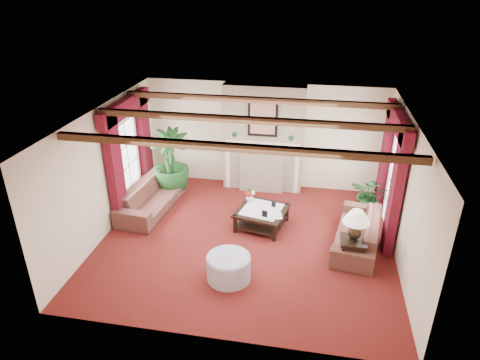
% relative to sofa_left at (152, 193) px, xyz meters
% --- Properties ---
extents(floor, '(6.00, 6.00, 0.00)m').
position_rel_sofa_left_xyz_m(floor, '(2.41, -0.92, -0.43)').
color(floor, '#4A0D0E').
rests_on(floor, ground).
extents(ceiling, '(6.00, 6.00, 0.00)m').
position_rel_sofa_left_xyz_m(ceiling, '(2.41, -0.92, 2.27)').
color(ceiling, white).
rests_on(ceiling, floor).
extents(back_wall, '(6.00, 0.02, 2.70)m').
position_rel_sofa_left_xyz_m(back_wall, '(2.41, 1.83, 0.92)').
color(back_wall, beige).
rests_on(back_wall, ground).
extents(left_wall, '(0.02, 5.50, 2.70)m').
position_rel_sofa_left_xyz_m(left_wall, '(-0.59, -0.92, 0.92)').
color(left_wall, beige).
rests_on(left_wall, ground).
extents(right_wall, '(0.02, 5.50, 2.70)m').
position_rel_sofa_left_xyz_m(right_wall, '(5.41, -0.92, 0.92)').
color(right_wall, beige).
rests_on(right_wall, ground).
extents(ceiling_beams, '(6.00, 3.00, 0.12)m').
position_rel_sofa_left_xyz_m(ceiling_beams, '(2.41, -0.92, 2.21)').
color(ceiling_beams, '#3C2613').
rests_on(ceiling_beams, ceiling).
extents(fireplace, '(2.00, 0.52, 2.70)m').
position_rel_sofa_left_xyz_m(fireplace, '(2.41, 1.63, 2.27)').
color(fireplace, '#9E8866').
rests_on(fireplace, ground).
extents(french_door_left, '(0.10, 1.10, 2.16)m').
position_rel_sofa_left_xyz_m(french_door_left, '(-0.56, 0.08, 1.70)').
color(french_door_left, white).
rests_on(french_door_left, ground).
extents(french_door_right, '(0.10, 1.10, 2.16)m').
position_rel_sofa_left_xyz_m(french_door_right, '(5.38, 0.08, 1.70)').
color(french_door_right, white).
rests_on(french_door_right, ground).
extents(curtains_left, '(0.20, 2.40, 2.55)m').
position_rel_sofa_left_xyz_m(curtains_left, '(-0.45, 0.08, 2.12)').
color(curtains_left, '#4C0A16').
rests_on(curtains_left, ground).
extents(curtains_right, '(0.20, 2.40, 2.55)m').
position_rel_sofa_left_xyz_m(curtains_right, '(5.27, 0.08, 2.12)').
color(curtains_right, '#4C0A16').
rests_on(curtains_right, ground).
extents(sofa_left, '(2.34, 1.08, 0.86)m').
position_rel_sofa_left_xyz_m(sofa_left, '(0.00, 0.00, 0.00)').
color(sofa_left, black).
rests_on(sofa_left, ground).
extents(sofa_right, '(2.30, 1.29, 0.82)m').
position_rel_sofa_left_xyz_m(sofa_right, '(4.67, -0.65, -0.02)').
color(sofa_right, black).
rests_on(sofa_right, ground).
extents(potted_palm, '(1.61, 2.05, 0.94)m').
position_rel_sofa_left_xyz_m(potted_palm, '(0.18, 0.89, 0.04)').
color(potted_palm, black).
rests_on(potted_palm, ground).
extents(small_plant, '(1.55, 1.57, 0.72)m').
position_rel_sofa_left_xyz_m(small_plant, '(5.04, 0.75, -0.07)').
color(small_plant, black).
rests_on(small_plant, ground).
extents(coffee_table, '(1.22, 1.22, 0.42)m').
position_rel_sofa_left_xyz_m(coffee_table, '(2.65, -0.31, -0.22)').
color(coffee_table, black).
rests_on(coffee_table, ground).
extents(side_table, '(0.57, 0.57, 0.57)m').
position_rel_sofa_left_xyz_m(side_table, '(4.53, -1.38, -0.15)').
color(side_table, black).
rests_on(side_table, ground).
extents(ottoman, '(0.80, 0.80, 0.47)m').
position_rel_sofa_left_xyz_m(ottoman, '(2.30, -2.21, -0.20)').
color(ottoman, '#918DA0').
rests_on(ottoman, ground).
extents(table_lamp, '(0.51, 0.51, 0.64)m').
position_rel_sofa_left_xyz_m(table_lamp, '(4.53, -1.38, 0.45)').
color(table_lamp, black).
rests_on(table_lamp, side_table).
extents(flower_vase, '(0.21, 0.21, 0.18)m').
position_rel_sofa_left_xyz_m(flower_vase, '(2.33, 0.01, 0.08)').
color(flower_vase, silver).
rests_on(flower_vase, coffee_table).
extents(book, '(0.22, 0.10, 0.29)m').
position_rel_sofa_left_xyz_m(book, '(2.90, -0.57, 0.13)').
color(book, black).
rests_on(book, coffee_table).
extents(photo_frame_a, '(0.12, 0.04, 0.16)m').
position_rel_sofa_left_xyz_m(photo_frame_a, '(2.75, -0.63, 0.07)').
color(photo_frame_a, black).
rests_on(photo_frame_a, coffee_table).
extents(photo_frame_b, '(0.10, 0.05, 0.13)m').
position_rel_sofa_left_xyz_m(photo_frame_b, '(2.89, -0.16, 0.05)').
color(photo_frame_b, black).
rests_on(photo_frame_b, coffee_table).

